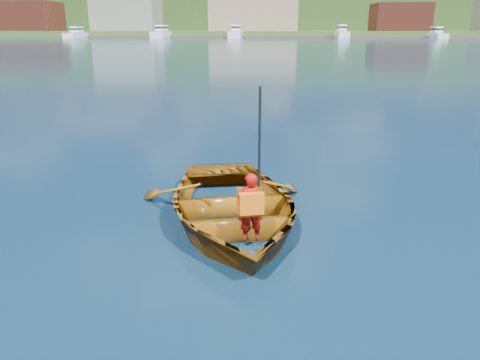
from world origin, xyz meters
TOP-DOWN VIEW (x-y plane):
  - ground at (0.00, 0.00)m, footprint 600.00×600.00m
  - rowboat at (1.32, -0.66)m, footprint 3.80×4.71m
  - child_paddler at (1.66, -1.51)m, footprint 0.41×0.40m
  - shoreline at (0.00, 236.61)m, footprint 400.00×140.00m
  - dock at (9.78, 148.00)m, footprint 160.05×8.87m
  - waterfront_buildings at (-7.74, 165.00)m, footprint 202.00×16.00m
  - marina_yachts at (-1.17, 143.33)m, footprint 138.74×13.95m

SIDE VIEW (x-z plane):
  - ground at x=0.00m, z-range 0.00..0.00m
  - rowboat at x=1.32m, z-range -0.15..0.71m
  - dock at x=9.78m, z-range 0.00..0.80m
  - child_paddler at x=1.66m, z-range -0.45..1.71m
  - marina_yachts at x=-1.17m, z-range -0.76..3.52m
  - waterfront_buildings at x=-7.74m, z-range 0.74..14.74m
  - shoreline at x=0.00m, z-range -0.68..21.32m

